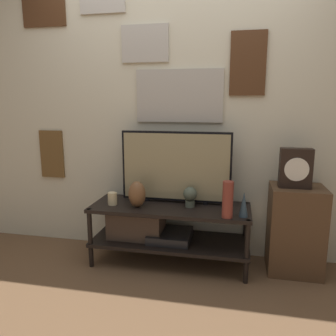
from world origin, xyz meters
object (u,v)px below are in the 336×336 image
vase_slim_bronze (244,204)px  candle_jar (112,199)px  television (176,167)px  vase_urn_stoneware (137,194)px  decorative_bust (190,195)px  mantel_clock (296,168)px  vase_tall_ceramic (228,200)px

vase_slim_bronze → candle_jar: vase_slim_bronze is taller
television → vase_urn_stoneware: (-0.30, -0.19, -0.21)m
vase_urn_stoneware → decorative_bust: vase_urn_stoneware is taller
mantel_clock → decorative_bust: bearing=-178.2°
vase_urn_stoneware → candle_jar: bearing=176.4°
vase_urn_stoneware → decorative_bust: 0.45m
vase_urn_stoneware → candle_jar: (-0.23, 0.01, -0.06)m
television → vase_urn_stoneware: bearing=-147.5°
candle_jar → decorative_bust: bearing=6.6°
vase_slim_bronze → candle_jar: (-1.11, 0.08, -0.05)m
mantel_clock → candle_jar: bearing=-176.1°
television → mantel_clock: (0.97, -0.07, 0.04)m
vase_urn_stoneware → decorative_bust: size_ratio=1.28×
decorative_bust → vase_urn_stoneware: bearing=-168.3°
vase_tall_ceramic → mantel_clock: mantel_clock is taller
vase_slim_bronze → vase_urn_stoneware: bearing=175.7°
vase_slim_bronze → decorative_bust: (-0.44, 0.16, 0.00)m
vase_tall_ceramic → decorative_bust: (-0.32, 0.21, -0.04)m
television → decorative_bust: 0.28m
television → vase_slim_bronze: (0.58, -0.26, -0.22)m
television → candle_jar: size_ratio=8.87×
television → vase_tall_ceramic: bearing=-33.4°
television → mantel_clock: size_ratio=3.05×
vase_urn_stoneware → vase_tall_ceramic: vase_tall_ceramic is taller
decorative_bust → candle_jar: bearing=-173.4°
television → vase_slim_bronze: bearing=-23.7°
candle_jar → mantel_clock: 1.53m
vase_tall_ceramic → mantel_clock: (0.51, 0.23, 0.22)m
vase_slim_bronze → candle_jar: 1.11m
candle_jar → mantel_clock: mantel_clock is taller
vase_slim_bronze → decorative_bust: vase_slim_bronze is taller
television → candle_jar: television is taller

